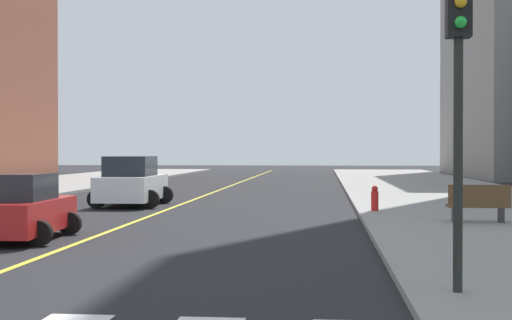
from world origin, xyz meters
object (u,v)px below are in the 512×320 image
Objects in this scene: car_white_nearest at (132,183)px; park_bench at (478,204)px; fire_hydrant at (375,199)px; traffic_light_near_corner at (459,66)px; car_red_second at (21,209)px.

park_bench is (12.41, -7.18, -0.27)m from car_white_nearest.
park_bench reaches higher than fire_hydrant.
car_white_nearest is 10.21m from fire_hydrant.
car_white_nearest is 2.57× the size of park_bench.
park_bench is at bearing -103.36° from traffic_light_near_corner.
car_white_nearest is 14.34m from park_bench.
car_red_second is (0.22, -11.41, -0.17)m from car_white_nearest.
car_white_nearest is at bearing 161.17° from fire_hydrant.
car_red_second is 4.35× the size of fire_hydrant.
car_white_nearest is 0.96× the size of traffic_light_near_corner.
traffic_light_near_corner reaches higher than car_white_nearest.
car_red_second is 12.91m from park_bench.
park_bench is (2.57, 10.81, -2.83)m from traffic_light_near_corner.
car_red_second is at bearing -89.93° from car_white_nearest.
traffic_light_near_corner is 11.47m from park_bench.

